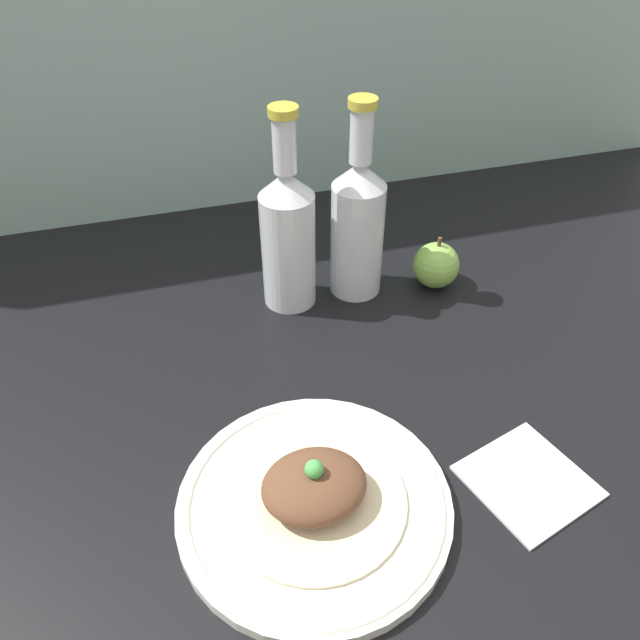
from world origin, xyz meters
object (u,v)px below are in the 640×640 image
at_px(plated_food, 314,489).
at_px(cider_bottle_right, 358,223).
at_px(apple, 436,265).
at_px(cider_bottle_left, 290,234).
at_px(plate, 314,503).

distance_m(plated_food, cider_bottle_right, 0.41).
distance_m(cider_bottle_right, apple, 0.15).
distance_m(cider_bottle_left, cider_bottle_right, 0.10).
height_order(cider_bottle_right, apple, cider_bottle_right).
distance_m(plate, apple, 0.45).
bearing_deg(plate, plated_food, 0.00).
xyz_separation_m(plated_food, cider_bottle_left, (0.07, 0.37, 0.08)).
xyz_separation_m(plate, plated_food, (0.00, 0.00, 0.03)).
xyz_separation_m(cider_bottle_left, cider_bottle_right, (0.10, 0.00, 0.00)).
distance_m(plate, cider_bottle_left, 0.39).
bearing_deg(apple, plated_food, -130.60).
xyz_separation_m(cider_bottle_right, apple, (0.12, -0.03, -0.08)).
bearing_deg(plate, cider_bottle_right, 65.21).
distance_m(plated_food, apple, 0.45).
height_order(cider_bottle_left, cider_bottle_right, same).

